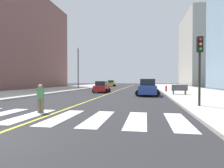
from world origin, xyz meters
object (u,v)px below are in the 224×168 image
traffic_light_near_corner (200,57)px  pedestrian_crossing (40,97)px  car_blue_nearest (148,88)px  car_yellow_second (111,83)px  street_lamp (78,64)px  fire_hydrant (166,88)px  car_red_third (102,87)px  park_bench (179,90)px

traffic_light_near_corner → pedestrian_crossing: traffic_light_near_corner is taller
car_blue_nearest → traffic_light_near_corner: size_ratio=0.99×
car_yellow_second → street_lamp: bearing=-98.8°
fire_hydrant → pedestrian_crossing: bearing=-113.6°
traffic_light_near_corner → fire_hydrant: bearing=-88.6°
pedestrian_crossing → fire_hydrant: (8.74, 20.00, -0.30)m
traffic_light_near_corner → car_blue_nearest: bearing=-71.6°
car_red_third → traffic_light_near_corner: 17.47m
car_red_third → fire_hydrant: (9.43, 2.32, -0.20)m
car_blue_nearest → park_bench: 3.74m
car_blue_nearest → fire_hydrant: (2.80, 6.89, -0.34)m
car_yellow_second → street_lamp: 20.61m
street_lamp → car_red_third: bearing=-53.0°
car_red_third → street_lamp: (-7.05, 9.34, 4.23)m
traffic_light_near_corner → pedestrian_crossing: bearing=20.7°
car_yellow_second → traffic_light_near_corner: 45.67m
car_blue_nearest → traffic_light_near_corner: bearing=109.8°
park_bench → car_yellow_second: bearing=23.4°
car_blue_nearest → car_yellow_second: 35.44m
pedestrian_crossing → park_bench: bearing=38.0°
fire_hydrant → street_lamp: 18.45m
car_yellow_second → traffic_light_near_corner: bearing=-72.3°
car_red_third → pedestrian_crossing: 17.69m
car_yellow_second → pedestrian_crossing: bearing=-84.2°
car_blue_nearest → park_bench: car_blue_nearest is taller
car_blue_nearest → park_bench: size_ratio=2.46×
park_bench → pedestrian_crossing: 16.79m
car_yellow_second → street_lamp: (-3.16, -19.93, 4.16)m
park_bench → street_lamp: 22.27m
car_yellow_second → street_lamp: size_ratio=0.49×
car_red_third → traffic_light_near_corner: traffic_light_near_corner is taller
car_red_third → park_bench: bearing=-21.8°
car_red_third → park_bench: 11.03m
park_bench → pedestrian_crossing: pedestrian_crossing is taller
street_lamp → car_blue_nearest: bearing=-45.5°
car_red_third → street_lamp: bearing=126.1°
park_bench → street_lamp: (-17.36, 13.26, 4.33)m
car_yellow_second → fire_hydrant: car_yellow_second is taller
car_yellow_second → car_red_third: car_yellow_second is taller
fire_hydrant → park_bench: bearing=-82.0°
pedestrian_crossing → car_yellow_second: bearing=78.5°
traffic_light_near_corner → pedestrian_crossing: 10.07m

